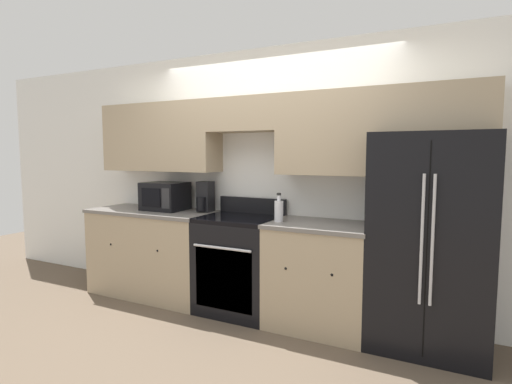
{
  "coord_description": "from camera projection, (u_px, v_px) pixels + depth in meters",
  "views": [
    {
      "loc": [
        1.67,
        -3.04,
        1.55
      ],
      "look_at": [
        -0.0,
        0.31,
        1.19
      ],
      "focal_mm": 28.0,
      "sensor_mm": 36.0,
      "label": 1
    }
  ],
  "objects": [
    {
      "name": "lower_cabinets_left",
      "position": [
        154.0,
        252.0,
        4.39
      ],
      "size": [
        1.43,
        0.64,
        0.94
      ],
      "color": "tan",
      "rests_on": "ground_plane"
    },
    {
      "name": "wall_back",
      "position": [
        269.0,
        161.0,
        3.97
      ],
      "size": [
        8.0,
        0.39,
        2.6
      ],
      "color": "white",
      "rests_on": "ground_plane"
    },
    {
      "name": "refrigerator",
      "position": [
        430.0,
        241.0,
        3.18
      ],
      "size": [
        0.89,
        0.78,
        1.71
      ],
      "color": "black",
      "rests_on": "ground_plane"
    },
    {
      "name": "ground_plane",
      "position": [
        241.0,
        326.0,
        3.6
      ],
      "size": [
        12.0,
        12.0,
        0.0
      ],
      "primitive_type": "plane",
      "color": "brown"
    },
    {
      "name": "bottle",
      "position": [
        279.0,
        210.0,
        3.59
      ],
      "size": [
        0.08,
        0.08,
        0.26
      ],
      "color": "silver",
      "rests_on": "lower_cabinets_right"
    },
    {
      "name": "microwave",
      "position": [
        165.0,
        196.0,
        4.33
      ],
      "size": [
        0.45,
        0.36,
        0.3
      ],
      "color": "black",
      "rests_on": "lower_cabinets_left"
    },
    {
      "name": "oven_range",
      "position": [
        239.0,
        264.0,
        3.91
      ],
      "size": [
        0.75,
        0.65,
        1.1
      ],
      "color": "black",
      "rests_on": "ground_plane"
    },
    {
      "name": "lower_cabinets_right",
      "position": [
        319.0,
        275.0,
        3.55
      ],
      "size": [
        0.91,
        0.64,
        0.94
      ],
      "color": "tan",
      "rests_on": "ground_plane"
    },
    {
      "name": "coffee_maker",
      "position": [
        205.0,
        198.0,
        4.21
      ],
      "size": [
        0.15,
        0.2,
        0.32
      ],
      "color": "black",
      "rests_on": "lower_cabinets_left"
    }
  ]
}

